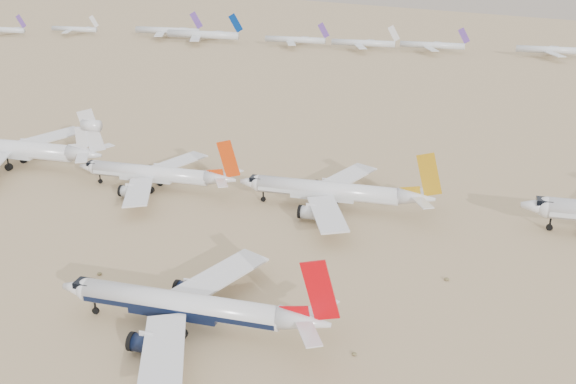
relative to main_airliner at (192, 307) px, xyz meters
name	(u,v)px	position (x,y,z in m)	size (l,w,h in m)	color
ground	(213,338)	(4.24, -1.41, -4.71)	(7000.00, 7000.00, 0.00)	#9C845B
main_airliner	(192,307)	(0.00, 0.00, 0.00)	(48.51, 47.38, 17.12)	silver
row2_gold_tail	(335,192)	(13.53, 58.75, 0.09)	(48.15, 47.09, 17.14)	silver
row2_orange_tail	(157,174)	(-35.66, 59.20, -0.26)	(44.46, 43.50, 15.86)	silver
row2_white_trijet	(18,149)	(-83.14, 64.90, 0.99)	(55.51, 54.25, 19.67)	silver
distant_storage_row	(298,39)	(-58.36, 300.56, -0.26)	(481.87, 62.32, 16.31)	silver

